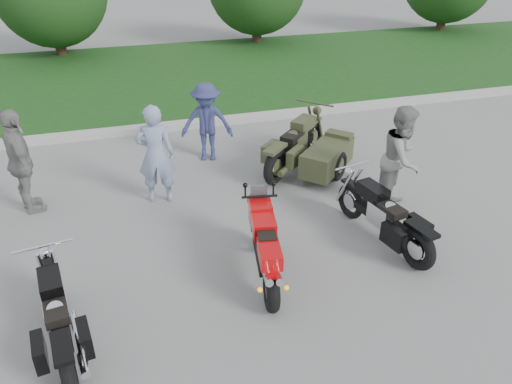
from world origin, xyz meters
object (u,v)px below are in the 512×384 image
object	(u,v)px
cruiser_left	(59,321)
person_denim	(207,122)
cruiser_right	(387,220)
cruiser_sidecar	(313,153)
person_grey	(402,159)
person_back	(21,163)
sportbike_red	(265,247)
person_stripe	(156,155)

from	to	relation	value
cruiser_left	person_denim	size ratio (longest dim) A/B	1.28
cruiser_right	cruiser_sidecar	xyz separation A→B (m)	(-0.17, 2.49, 0.00)
person_grey	person_back	size ratio (longest dim) A/B	1.00
sportbike_red	person_back	xyz separation A→B (m)	(-3.25, 2.83, 0.37)
person_back	person_grey	bearing A→B (deg)	-125.35
person_denim	person_back	size ratio (longest dim) A/B	0.89
cruiser_left	person_back	bearing A→B (deg)	92.24
cruiser_sidecar	person_back	xyz separation A→B (m)	(-5.07, 0.06, 0.47)
cruiser_right	person_stripe	distance (m)	3.88
cruiser_left	person_grey	size ratio (longest dim) A/B	1.14
cruiser_sidecar	person_stripe	world-z (taller)	person_stripe
cruiser_left	cruiser_right	size ratio (longest dim) A/B	0.96
cruiser_sidecar	person_denim	size ratio (longest dim) A/B	1.31
cruiser_right	person_stripe	world-z (taller)	person_stripe
person_stripe	cruiser_right	bearing A→B (deg)	154.99
sportbike_red	person_grey	world-z (taller)	person_grey
sportbike_red	person_grey	distance (m)	3.01
cruiser_right	person_stripe	bearing A→B (deg)	132.13
cruiser_right	person_back	distance (m)	5.85
person_stripe	person_back	xyz separation A→B (m)	(-2.13, 0.27, 0.02)
sportbike_red	cruiser_sidecar	size ratio (longest dim) A/B	0.89
cruiser_left	cruiser_sidecar	world-z (taller)	cruiser_sidecar
person_denim	cruiser_left	bearing A→B (deg)	-104.51
cruiser_right	person_back	bearing A→B (deg)	142.39
sportbike_red	person_stripe	bearing A→B (deg)	123.61
person_grey	cruiser_sidecar	bearing A→B (deg)	79.91
sportbike_red	person_back	distance (m)	4.33
person_stripe	person_denim	world-z (taller)	person_stripe
person_stripe	person_denim	xyz separation A→B (m)	(1.15, 1.41, -0.08)
cruiser_right	sportbike_red	bearing A→B (deg)	176.44
cruiser_right	person_stripe	xyz separation A→B (m)	(-3.11, 2.28, 0.45)
sportbike_red	cruiser_sidecar	bearing A→B (deg)	66.71
cruiser_left	cruiser_right	world-z (taller)	cruiser_right
cruiser_left	cruiser_right	bearing A→B (deg)	1.70
person_denim	person_back	world-z (taller)	person_back
person_stripe	person_grey	xyz separation A→B (m)	(3.85, -1.34, 0.02)
cruiser_right	person_denim	distance (m)	4.19
cruiser_left	cruiser_sidecar	distance (m)	5.53
cruiser_right	person_grey	distance (m)	1.29
cruiser_right	person_denim	xyz separation A→B (m)	(-1.96, 3.69, 0.37)
person_back	sportbike_red	bearing A→B (deg)	-151.35
person_denim	person_back	bearing A→B (deg)	-145.32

